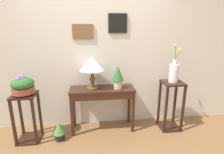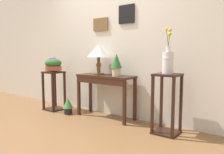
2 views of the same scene
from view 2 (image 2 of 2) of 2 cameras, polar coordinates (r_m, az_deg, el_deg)
ground_plane at (r=3.25m, az=-16.70°, el=-14.32°), size 12.00×12.00×0.01m
back_wall_with_art at (r=4.08m, az=-0.65°, el=10.11°), size 9.00×0.13×2.80m
console_table at (r=3.79m, az=-1.87°, el=-1.35°), size 1.05×0.38×0.75m
table_lamp at (r=3.87m, az=-3.47°, el=6.40°), size 0.40×0.40×0.52m
potted_plant_on_console at (r=3.60m, az=1.14°, el=3.45°), size 0.18×0.18×0.37m
pedestal_stand_left at (r=4.53m, az=-14.68°, el=-3.42°), size 0.34×0.34×0.76m
planter_bowl_wide_left at (r=4.47m, az=-14.85°, el=3.08°), size 0.32×0.32×0.30m
pedestal_stand_right at (r=3.17m, az=13.90°, el=-6.73°), size 0.34×0.34×0.84m
flower_vase_tall_right at (r=3.10m, az=14.19°, el=4.28°), size 0.16×0.16×0.61m
potted_plant_floor at (r=4.18m, az=-11.25°, el=-7.07°), size 0.19×0.19×0.31m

